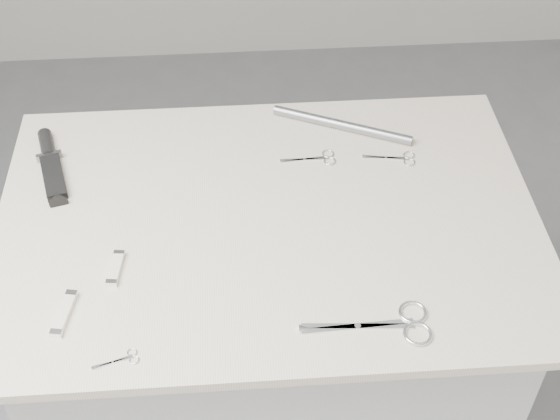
{
  "coord_description": "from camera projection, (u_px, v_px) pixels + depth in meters",
  "views": [
    {
      "loc": [
        -0.05,
        -1.02,
        1.93
      ],
      "look_at": [
        0.02,
        0.02,
        0.92
      ],
      "focal_mm": 50.0,
      "sensor_mm": 36.0,
      "label": 1
    }
  ],
  "objects": [
    {
      "name": "plinth",
      "position": [
        270.0,
        366.0,
        1.76
      ],
      "size": [
        0.9,
        0.6,
        0.9
      ],
      "primitive_type": "cube",
      "color": "silver",
      "rests_on": "ground"
    },
    {
      "name": "display_board",
      "position": [
        268.0,
        222.0,
        1.44
      ],
      "size": [
        1.0,
        0.7,
        0.02
      ],
      "primitive_type": "cube",
      "color": "beige",
      "rests_on": "plinth"
    },
    {
      "name": "large_shears",
      "position": [
        395.0,
        324.0,
        1.25
      ],
      "size": [
        0.21,
        0.09,
        0.01
      ],
      "rotation": [
        0.0,
        0.0,
        -0.01
      ],
      "color": "white",
      "rests_on": "display_board"
    },
    {
      "name": "embroidery_scissors_a",
      "position": [
        318.0,
        158.0,
        1.55
      ],
      "size": [
        0.11,
        0.05,
        0.0
      ],
      "rotation": [
        0.0,
        0.0,
        0.04
      ],
      "color": "white",
      "rests_on": "display_board"
    },
    {
      "name": "embroidery_scissors_b",
      "position": [
        398.0,
        158.0,
        1.55
      ],
      "size": [
        0.11,
        0.05,
        0.0
      ],
      "rotation": [
        0.0,
        0.0,
        -0.14
      ],
      "color": "white",
      "rests_on": "display_board"
    },
    {
      "name": "tiny_scissors",
      "position": [
        122.0,
        360.0,
        1.21
      ],
      "size": [
        0.07,
        0.04,
        0.0
      ],
      "rotation": [
        0.0,
        0.0,
        0.29
      ],
      "color": "white",
      "rests_on": "display_board"
    },
    {
      "name": "sheathed_knife",
      "position": [
        50.0,
        162.0,
        1.53
      ],
      "size": [
        0.08,
        0.21,
        0.03
      ],
      "rotation": [
        0.0,
        0.0,
        1.83
      ],
      "color": "black",
      "rests_on": "display_board"
    },
    {
      "name": "pocket_knife_a",
      "position": [
        64.0,
        313.0,
        1.27
      ],
      "size": [
        0.04,
        0.09,
        0.01
      ],
      "rotation": [
        0.0,
        0.0,
        1.38
      ],
      "color": "white",
      "rests_on": "display_board"
    },
    {
      "name": "pocket_knife_b",
      "position": [
        116.0,
        269.0,
        1.34
      ],
      "size": [
        0.03,
        0.08,
        0.01
      ],
      "rotation": [
        0.0,
        0.0,
        1.45
      ],
      "color": "white",
      "rests_on": "display_board"
    },
    {
      "name": "metal_rail",
      "position": [
        342.0,
        125.0,
        1.61
      ],
      "size": [
        0.28,
        0.14,
        0.02
      ],
      "primitive_type": "cylinder",
      "rotation": [
        0.0,
        1.57,
        -0.43
      ],
      "color": "gray",
      "rests_on": "display_board"
    }
  ]
}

